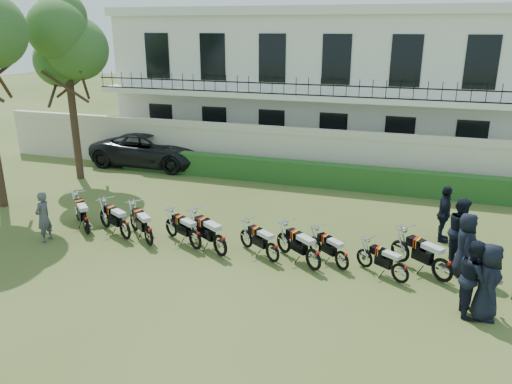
# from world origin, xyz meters

# --- Properties ---
(ground) EXTENTS (100.00, 100.00, 0.00)m
(ground) POSITION_xyz_m (0.00, 0.00, 0.00)
(ground) COLOR #3D491D
(ground) RESTS_ON ground
(perimeter_wall) EXTENTS (30.00, 0.35, 2.30)m
(perimeter_wall) POSITION_xyz_m (0.00, 8.00, 1.17)
(perimeter_wall) COLOR beige
(perimeter_wall) RESTS_ON ground
(hedge) EXTENTS (18.00, 0.60, 1.00)m
(hedge) POSITION_xyz_m (1.00, 7.20, 0.50)
(hedge) COLOR #1B4C1C
(hedge) RESTS_ON ground
(building) EXTENTS (20.40, 9.60, 7.40)m
(building) POSITION_xyz_m (0.00, 13.96, 3.71)
(building) COLOR silver
(building) RESTS_ON ground
(tree_west_near) EXTENTS (3.40, 3.20, 7.90)m
(tree_west_near) POSITION_xyz_m (-8.96, 5.00, 5.89)
(tree_west_near) COLOR #473323
(tree_west_near) RESTS_ON ground
(motorcycle_0) EXTENTS (1.57, 1.44, 1.11)m
(motorcycle_0) POSITION_xyz_m (-4.75, -0.37, 0.51)
(motorcycle_0) COLOR black
(motorcycle_0) RESTS_ON ground
(motorcycle_1) EXTENTS (1.80, 1.07, 1.09)m
(motorcycle_1) POSITION_xyz_m (-3.31, -0.34, 0.50)
(motorcycle_1) COLOR black
(motorcycle_1) RESTS_ON ground
(motorcycle_2) EXTENTS (1.61, 1.39, 1.11)m
(motorcycle_2) POSITION_xyz_m (-2.35, -0.53, 0.51)
(motorcycle_2) COLOR black
(motorcycle_2) RESTS_ON ground
(motorcycle_3) EXTENTS (1.72, 1.04, 1.05)m
(motorcycle_3) POSITION_xyz_m (-0.86, -0.33, 0.48)
(motorcycle_3) COLOR black
(motorcycle_3) RESTS_ON ground
(motorcycle_4) EXTENTS (1.83, 1.26, 1.16)m
(motorcycle_4) POSITION_xyz_m (0.04, -0.55, 0.53)
(motorcycle_4) COLOR black
(motorcycle_4) RESTS_ON ground
(motorcycle_5) EXTENTS (1.58, 1.12, 1.01)m
(motorcycle_5) POSITION_xyz_m (1.63, -0.43, 0.47)
(motorcycle_5) COLOR black
(motorcycle_5) RESTS_ON ground
(motorcycle_6) EXTENTS (1.64, 1.31, 1.09)m
(motorcycle_6) POSITION_xyz_m (2.85, -0.57, 0.50)
(motorcycle_6) COLOR black
(motorcycle_6) RESTS_ON ground
(motorcycle_7) EXTENTS (1.41, 1.19, 0.96)m
(motorcycle_7) POSITION_xyz_m (3.61, -0.29, 0.44)
(motorcycle_7) COLOR black
(motorcycle_7) RESTS_ON ground
(motorcycle_8) EXTENTS (1.51, 0.99, 0.95)m
(motorcycle_8) POSITION_xyz_m (5.19, -0.56, 0.44)
(motorcycle_8) COLOR black
(motorcycle_8) RESTS_ON ground
(motorcycle_9) EXTENTS (1.71, 1.36, 1.14)m
(motorcycle_9) POSITION_xyz_m (6.25, -0.14, 0.53)
(motorcycle_9) COLOR black
(motorcycle_9) RESTS_ON ground
(suv) EXTENTS (5.81, 2.75, 1.60)m
(suv) POSITION_xyz_m (-7.00, 7.93, 0.80)
(suv) COLOR black
(suv) RESTS_ON ground
(inspector) EXTENTS (0.41, 0.60, 1.63)m
(inspector) POSITION_xyz_m (-5.68, -1.20, 0.81)
(inspector) COLOR #535358
(inspector) RESTS_ON ground
(officer_0) EXTENTS (0.61, 0.93, 1.88)m
(officer_0) POSITION_xyz_m (7.14, -1.63, 0.94)
(officer_0) COLOR black
(officer_0) RESTS_ON ground
(officer_1) EXTENTS (0.80, 0.98, 1.87)m
(officer_1) POSITION_xyz_m (6.85, -1.53, 0.94)
(officer_1) COLOR black
(officer_1) RESTS_ON ground
(officer_3) EXTENTS (0.58, 0.88, 1.79)m
(officer_3) POSITION_xyz_m (6.80, 0.53, 0.89)
(officer_3) COLOR black
(officer_3) RESTS_ON ground
(officer_4) EXTENTS (0.75, 0.95, 1.92)m
(officer_4) POSITION_xyz_m (6.72, 1.37, 0.96)
(officer_4) COLOR black
(officer_4) RESTS_ON ground
(officer_5) EXTENTS (0.49, 1.09, 1.83)m
(officer_5) POSITION_xyz_m (6.32, 2.74, 0.92)
(officer_5) COLOR black
(officer_5) RESTS_ON ground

